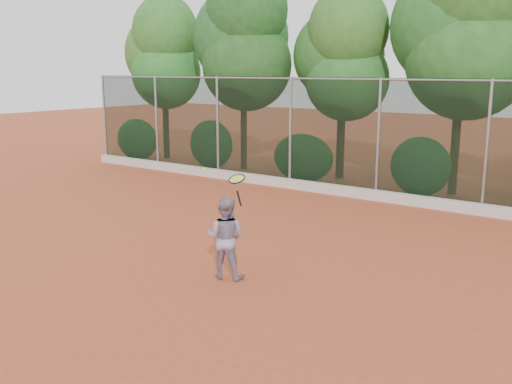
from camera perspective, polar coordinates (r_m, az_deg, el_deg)
The scene contains 7 objects.
ground at distance 11.32m, azimuth -2.99°, elevation -7.06°, with size 80.00×80.00×0.00m, color #AC4928.
concrete_curb at distance 16.94m, azimuth 11.64°, elevation -0.28°, with size 24.00×0.20×0.30m, color beige.
tennis_player at distance 10.33m, azimuth -3.06°, elevation -4.60°, with size 0.73×0.57×1.50m, color gray.
chainlink_fence at distance 16.82m, azimuth 12.14°, elevation 5.52°, with size 24.09×0.09×3.50m.
foliage_backdrop at distance 18.77m, azimuth 13.46°, elevation 13.90°, with size 23.70×3.63×7.55m.
tennis_racket at distance 9.69m, azimuth -1.91°, elevation 1.09°, with size 0.32×0.30×0.57m.
tennis_ball_in_flight at distance 10.94m, azimuth -5.13°, elevation 2.21°, with size 0.07×0.07×0.07m.
Camera 1 is at (6.74, -8.30, 3.72)m, focal length 40.00 mm.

